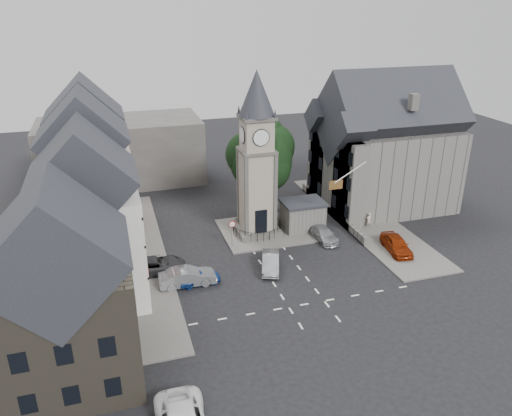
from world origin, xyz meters
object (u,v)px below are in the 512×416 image
object	(u,v)px
stone_shelter	(303,215)
pedestrian	(369,220)
clock_tower	(257,156)
car_east_red	(396,244)
car_west_blue	(199,277)

from	to	relation	value
stone_shelter	pedestrian	size ratio (longest dim) A/B	2.64
clock_tower	car_east_red	size ratio (longest dim) A/B	3.56
clock_tower	stone_shelter	size ratio (longest dim) A/B	3.78
clock_tower	car_west_blue	xyz separation A→B (m)	(-7.50, -8.08, -7.51)
stone_shelter	car_west_blue	size ratio (longest dim) A/B	1.19
pedestrian	car_east_red	bearing A→B (deg)	76.76
clock_tower	stone_shelter	xyz separation A→B (m)	(4.80, -0.49, -6.57)
car_west_blue	pedestrian	xyz separation A→B (m)	(19.00, 5.87, 0.20)
clock_tower	pedestrian	xyz separation A→B (m)	(11.50, -2.21, -7.30)
stone_shelter	pedestrian	world-z (taller)	stone_shelter
clock_tower	stone_shelter	world-z (taller)	clock_tower
stone_shelter	car_west_blue	distance (m)	14.48
car_west_blue	stone_shelter	bearing A→B (deg)	-61.95
stone_shelter	pedestrian	bearing A→B (deg)	-14.42
clock_tower	car_west_blue	bearing A→B (deg)	-132.86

